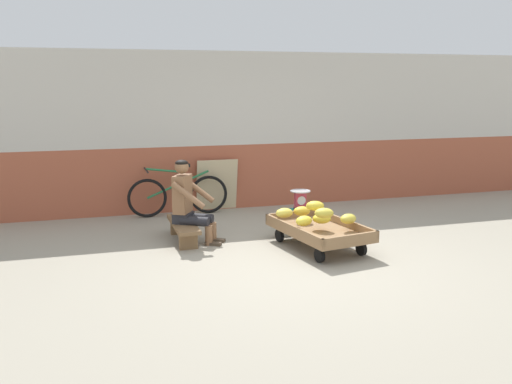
{
  "coord_description": "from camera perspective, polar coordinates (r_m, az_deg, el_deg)",
  "views": [
    {
      "loc": [
        -2.33,
        -6.1,
        2.16
      ],
      "look_at": [
        -0.3,
        0.74,
        0.75
      ],
      "focal_mm": 38.85,
      "sensor_mm": 36.0,
      "label": 1
    }
  ],
  "objects": [
    {
      "name": "sign_board",
      "position": [
        9.49,
        -4.04,
        0.72
      ],
      "size": [
        0.7,
        0.19,
        0.89
      ],
      "color": "#C6B289",
      "rests_on": "ground"
    },
    {
      "name": "shopping_bag",
      "position": [
        8.05,
        7.51,
        -3.61
      ],
      "size": [
        0.18,
        0.12,
        0.24
      ],
      "primitive_type": "cube",
      "color": "silver",
      "rests_on": "ground"
    },
    {
      "name": "weighing_scale",
      "position": [
        8.26,
        4.58,
        -0.8
      ],
      "size": [
        0.3,
        0.3,
        0.29
      ],
      "color": "#28282D",
      "rests_on": "plastic_crate"
    },
    {
      "name": "back_wall",
      "position": [
        9.66,
        -2.5,
        6.3
      ],
      "size": [
        16.0,
        0.3,
        2.68
      ],
      "color": "#A35138",
      "rests_on": "ground"
    },
    {
      "name": "banana_cart",
      "position": [
        7.38,
        6.49,
        -3.99
      ],
      "size": [
        1.08,
        1.57,
        0.36
      ],
      "color": "#8E6B47",
      "rests_on": "ground"
    },
    {
      "name": "plastic_crate",
      "position": [
        8.32,
        4.54,
        -2.84
      ],
      "size": [
        0.36,
        0.28,
        0.3
      ],
      "color": "#19847F",
      "rests_on": "ground"
    },
    {
      "name": "vendor_seated",
      "position": [
        7.62,
        -6.95,
        -0.99
      ],
      "size": [
        0.74,
        0.65,
        1.14
      ],
      "color": "brown",
      "rests_on": "ground"
    },
    {
      "name": "banana_pile",
      "position": [
        7.32,
        5.98,
        -2.31
      ],
      "size": [
        0.96,
        0.93,
        0.26
      ],
      "color": "yellow",
      "rests_on": "banana_cart"
    },
    {
      "name": "low_bench",
      "position": [
        7.73,
        -7.5,
        -3.62
      ],
      "size": [
        0.31,
        1.1,
        0.27
      ],
      "color": "brown",
      "rests_on": "ground"
    },
    {
      "name": "bicycle_near_left",
      "position": [
        9.22,
        -8.02,
        -0.24
      ],
      "size": [
        1.66,
        0.48,
        0.86
      ],
      "color": "black",
      "rests_on": "ground"
    },
    {
      "name": "ground_plane",
      "position": [
        6.88,
        4.19,
        -7.16
      ],
      "size": [
        80.0,
        80.0,
        0.0
      ],
      "primitive_type": "plane",
      "color": "gray"
    }
  ]
}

